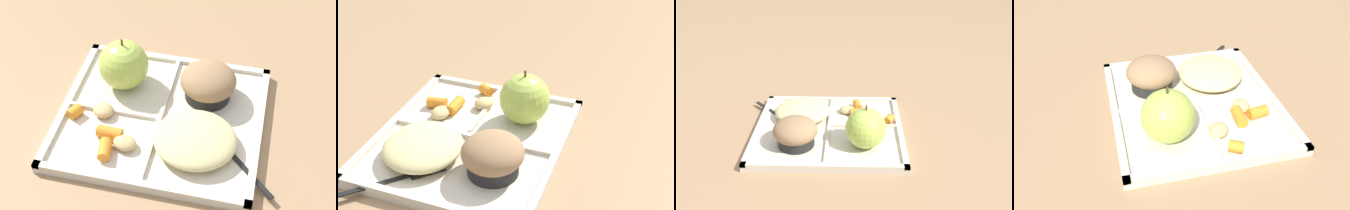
% 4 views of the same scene
% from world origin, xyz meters
% --- Properties ---
extents(ground, '(6.00, 6.00, 0.00)m').
position_xyz_m(ground, '(0.00, 0.00, 0.00)').
color(ground, '#997551').
extents(lunch_tray, '(0.31, 0.28, 0.02)m').
position_xyz_m(lunch_tray, '(-0.00, -0.00, 0.01)').
color(lunch_tray, beige).
rests_on(lunch_tray, ground).
extents(green_apple, '(0.08, 0.08, 0.09)m').
position_xyz_m(green_apple, '(-0.08, 0.06, 0.05)').
color(green_apple, '#A8C14C').
rests_on(green_apple, lunch_tray).
extents(bran_muffin, '(0.09, 0.09, 0.06)m').
position_xyz_m(bran_muffin, '(0.06, 0.06, 0.04)').
color(bran_muffin, black).
rests_on(bran_muffin, lunch_tray).
extents(carrot_slice_center, '(0.03, 0.03, 0.02)m').
position_xyz_m(carrot_slice_center, '(-0.13, -0.03, 0.02)').
color(carrot_slice_center, orange).
rests_on(carrot_slice_center, lunch_tray).
extents(carrot_slice_large, '(0.04, 0.02, 0.02)m').
position_xyz_m(carrot_slice_large, '(-0.07, -0.06, 0.02)').
color(carrot_slice_large, orange).
rests_on(carrot_slice_large, lunch_tray).
extents(carrot_slice_edge, '(0.02, 0.03, 0.02)m').
position_xyz_m(carrot_slice_edge, '(-0.06, -0.09, 0.02)').
color(carrot_slice_edge, orange).
rests_on(carrot_slice_edge, lunch_tray).
extents(potato_chunk_wedge, '(0.04, 0.04, 0.02)m').
position_xyz_m(potato_chunk_wedge, '(-0.04, -0.07, 0.02)').
color(potato_chunk_wedge, tan).
rests_on(potato_chunk_wedge, lunch_tray).
extents(potato_chunk_corner, '(0.04, 0.04, 0.02)m').
position_xyz_m(potato_chunk_corner, '(-0.09, -0.01, 0.02)').
color(potato_chunk_corner, tan).
rests_on(potato_chunk_corner, lunch_tray).
extents(egg_noodle_pile, '(0.12, 0.12, 0.03)m').
position_xyz_m(egg_noodle_pile, '(0.06, -0.05, 0.03)').
color(egg_noodle_pile, '#D6C684').
rests_on(egg_noodle_pile, lunch_tray).
extents(meatball_center, '(0.03, 0.03, 0.03)m').
position_xyz_m(meatball_center, '(0.06, -0.06, 0.03)').
color(meatball_center, brown).
rests_on(meatball_center, lunch_tray).
extents(meatball_front, '(0.03, 0.03, 0.03)m').
position_xyz_m(meatball_front, '(0.06, -0.05, 0.03)').
color(meatball_front, brown).
rests_on(meatball_front, lunch_tray).
extents(plastic_fork, '(0.12, 0.12, 0.00)m').
position_xyz_m(plastic_fork, '(0.12, -0.05, 0.01)').
color(plastic_fork, black).
rests_on(plastic_fork, lunch_tray).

